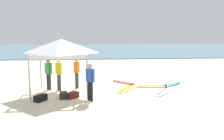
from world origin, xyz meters
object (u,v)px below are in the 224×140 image
(surfboard_teal, at_px, (171,84))
(person_orange, at_px, (77,71))
(surfboard_yellow, at_px, (126,89))
(surfboard_orange, at_px, (152,86))
(surfboard_white, at_px, (162,92))
(person_green, at_px, (48,72))
(gear_bag_near_tent, at_px, (63,95))
(person_yellow, at_px, (59,72))
(gear_bag_by_pole, at_px, (41,98))
(gear_bag_on_sand, at_px, (72,95))
(canopy_tent, at_px, (61,46))
(person_blue, at_px, (90,79))
(surfboard_red, at_px, (124,82))

(surfboard_teal, distance_m, person_orange, 5.62)
(surfboard_yellow, bearing_deg, surfboard_orange, 15.69)
(surfboard_yellow, distance_m, surfboard_white, 1.94)
(person_green, distance_m, gear_bag_near_tent, 2.22)
(surfboard_yellow, bearing_deg, gear_bag_near_tent, -154.75)
(person_green, bearing_deg, person_yellow, -19.95)
(surfboard_teal, distance_m, person_yellow, 6.56)
(surfboard_white, relative_size, person_yellow, 1.25)
(person_green, xyz_separation_m, gear_bag_by_pole, (-0.02, -2.21, -0.85))
(gear_bag_near_tent, distance_m, gear_bag_on_sand, 0.42)
(canopy_tent, xyz_separation_m, person_blue, (1.44, -1.63, -1.40))
(surfboard_red, bearing_deg, canopy_tent, -148.13)
(surfboard_teal, height_order, surfboard_red, same)
(surfboard_teal, relative_size, gear_bag_near_tent, 3.04)
(person_orange, relative_size, person_yellow, 1.00)
(person_orange, bearing_deg, person_yellow, -155.22)
(surfboard_teal, height_order, gear_bag_by_pole, gear_bag_by_pole)
(surfboard_red, height_order, gear_bag_by_pole, gear_bag_by_pole)
(surfboard_red, height_order, gear_bag_on_sand, gear_bag_on_sand)
(surfboard_white, relative_size, gear_bag_near_tent, 3.55)
(surfboard_orange, bearing_deg, surfboard_white, -81.25)
(person_orange, height_order, person_blue, same)
(person_green, xyz_separation_m, gear_bag_near_tent, (0.95, -1.81, -0.85))
(surfboard_white, bearing_deg, canopy_tent, 175.64)
(gear_bag_by_pole, bearing_deg, gear_bag_near_tent, 22.12)
(surfboard_yellow, distance_m, surfboard_orange, 1.61)
(canopy_tent, distance_m, gear_bag_on_sand, 2.58)
(gear_bag_on_sand, bearing_deg, person_orange, 86.83)
(gear_bag_by_pole, bearing_deg, person_orange, 58.09)
(person_blue, height_order, gear_bag_near_tent, person_blue)
(person_green, distance_m, person_orange, 1.51)
(gear_bag_on_sand, bearing_deg, person_blue, -31.17)
(person_blue, bearing_deg, gear_bag_by_pole, 175.88)
(person_blue, height_order, gear_bag_by_pole, person_blue)
(surfboard_yellow, relative_size, person_green, 1.23)
(surfboard_yellow, height_order, gear_bag_near_tent, gear_bag_near_tent)
(person_yellow, bearing_deg, canopy_tent, -68.17)
(surfboard_white, distance_m, person_green, 6.12)
(surfboard_orange, distance_m, surfboard_red, 1.94)
(surfboard_white, height_order, gear_bag_on_sand, gear_bag_on_sand)
(surfboard_teal, bearing_deg, person_orange, -175.76)
(person_orange, height_order, gear_bag_near_tent, person_orange)
(surfboard_yellow, bearing_deg, person_orange, 169.48)
(surfboard_yellow, height_order, surfboard_orange, same)
(surfboard_yellow, bearing_deg, surfboard_white, -25.87)
(person_orange, bearing_deg, canopy_tent, -126.56)
(surfboard_orange, distance_m, person_blue, 4.43)
(surfboard_yellow, height_order, person_blue, person_blue)
(person_orange, xyz_separation_m, person_yellow, (-0.92, -0.42, 0.00))
(surfboard_teal, bearing_deg, surfboard_orange, -159.45)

